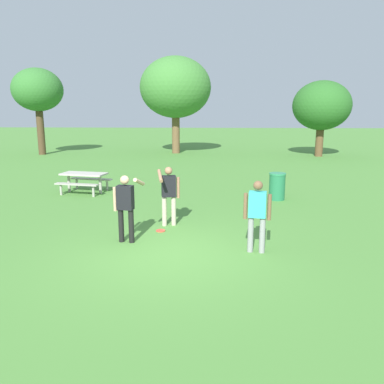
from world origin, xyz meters
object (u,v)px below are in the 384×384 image
(trash_can_beside_table, at_px, (277,186))
(tree_broad_center, at_px, (175,88))
(tree_tall_left, at_px, (38,91))
(tree_far_right, at_px, (322,106))
(person_catcher, at_px, (126,203))
(person_thrower, at_px, (257,212))
(person_bystander, at_px, (169,192))
(frisbee, at_px, (161,231))
(picnic_table_near, at_px, (84,178))

(trash_can_beside_table, distance_m, tree_broad_center, 16.22)
(tree_tall_left, xyz_separation_m, tree_far_right, (19.33, -0.18, -1.03))
(person_catcher, xyz_separation_m, tree_tall_left, (-9.95, 18.32, 3.44))
(person_thrower, distance_m, person_bystander, 2.94)
(person_thrower, distance_m, trash_can_beside_table, 5.51)
(frisbee, xyz_separation_m, trash_can_beside_table, (3.67, 3.88, 0.47))
(person_thrower, height_order, tree_broad_center, tree_broad_center)
(trash_can_beside_table, distance_m, tree_tall_left, 20.10)
(picnic_table_near, bearing_deg, tree_tall_left, 119.25)
(person_thrower, bearing_deg, tree_far_right, 71.32)
(frisbee, height_order, tree_far_right, tree_far_right)
(tree_far_right, bearing_deg, tree_tall_left, 179.46)
(person_thrower, bearing_deg, picnic_table_near, 133.77)
(person_catcher, relative_size, tree_broad_center, 0.24)
(tree_broad_center, bearing_deg, tree_tall_left, -171.87)
(tree_tall_left, height_order, tree_far_right, tree_tall_left)
(person_catcher, bearing_deg, tree_tall_left, 118.52)
(person_bystander, bearing_deg, tree_tall_left, 122.68)
(frisbee, bearing_deg, tree_far_right, 63.31)
(frisbee, relative_size, tree_tall_left, 0.04)
(picnic_table_near, bearing_deg, tree_far_right, 45.77)
(picnic_table_near, height_order, trash_can_beside_table, trash_can_beside_table)
(frisbee, relative_size, tree_broad_center, 0.04)
(tree_tall_left, relative_size, tree_broad_center, 0.87)
(trash_can_beside_table, relative_size, tree_broad_center, 0.14)
(trash_can_beside_table, bearing_deg, person_thrower, -103.95)
(person_catcher, relative_size, tree_tall_left, 0.28)
(tree_tall_left, bearing_deg, person_bystander, -57.32)
(person_thrower, relative_size, picnic_table_near, 0.85)
(person_catcher, bearing_deg, person_thrower, -10.20)
(picnic_table_near, distance_m, trash_can_beside_table, 7.26)
(trash_can_beside_table, relative_size, tree_tall_left, 0.16)
(trash_can_beside_table, bearing_deg, tree_far_right, 69.50)
(person_catcher, distance_m, frisbee, 1.48)
(person_catcher, relative_size, frisbee, 6.65)
(person_thrower, distance_m, tree_broad_center, 20.86)
(person_thrower, distance_m, tree_tall_left, 23.18)
(frisbee, relative_size, tree_far_right, 0.05)
(trash_can_beside_table, bearing_deg, frisbee, -133.40)
(person_thrower, xyz_separation_m, picnic_table_near, (-5.89, 6.15, -0.38))
(tree_broad_center, bearing_deg, picnic_table_near, -99.26)
(frisbee, bearing_deg, person_catcher, -128.53)
(frisbee, relative_size, picnic_table_near, 0.13)
(person_bystander, distance_m, frisbee, 1.10)
(person_thrower, relative_size, tree_broad_center, 0.24)
(person_catcher, distance_m, person_bystander, 1.67)
(person_bystander, height_order, tree_tall_left, tree_tall_left)
(tree_tall_left, bearing_deg, person_catcher, -61.48)
(tree_far_right, bearing_deg, frisbee, -116.69)
(frisbee, xyz_separation_m, picnic_table_near, (-3.54, 4.70, 0.55))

